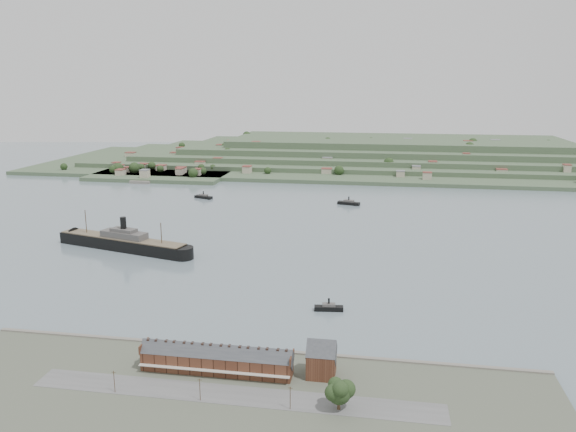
% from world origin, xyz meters
% --- Properties ---
extents(ground, '(1400.00, 1400.00, 0.00)m').
position_xyz_m(ground, '(0.00, 0.00, 0.00)').
color(ground, slate).
rests_on(ground, ground).
extents(near_shore, '(220.00, 80.00, 2.60)m').
position_xyz_m(near_shore, '(0.00, -186.75, 1.01)').
color(near_shore, '#4C5142').
rests_on(near_shore, ground).
extents(terrace_row, '(55.60, 9.80, 11.07)m').
position_xyz_m(terrace_row, '(-10.00, -168.02, 6.84)').
color(terrace_row, '#4C291B').
rests_on(terrace_row, ground).
extents(gabled_building, '(10.40, 10.18, 14.09)m').
position_xyz_m(gabled_building, '(27.50, -164.00, 8.19)').
color(gabled_building, '#4C291B').
rests_on(gabled_building, ground).
extents(far_peninsula, '(760.00, 309.00, 30.00)m').
position_xyz_m(far_peninsula, '(27.91, 393.10, 11.88)').
color(far_peninsula, '#3D5337').
rests_on(far_peninsula, ground).
extents(steamship, '(104.46, 38.60, 25.54)m').
position_xyz_m(steamship, '(-117.97, -23.33, 4.72)').
color(steamship, black).
rests_on(steamship, ground).
extents(tugboat, '(13.86, 5.17, 6.09)m').
position_xyz_m(tugboat, '(24.08, -100.63, 1.49)').
color(tugboat, black).
rests_on(tugboat, ground).
extents(ferry_west, '(18.30, 10.79, 6.64)m').
position_xyz_m(ferry_west, '(-114.65, 139.82, 1.60)').
color(ferry_west, black).
rests_on(ferry_west, ground).
extents(ferry_east, '(20.10, 10.22, 7.26)m').
position_xyz_m(ferry_east, '(18.80, 134.41, 1.75)').
color(ferry_east, black).
rests_on(ferry_east, ground).
extents(fig_tree, '(9.72, 8.41, 10.84)m').
position_xyz_m(fig_tree, '(35.62, -184.83, 8.62)').
color(fig_tree, '#44321F').
rests_on(fig_tree, ground).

